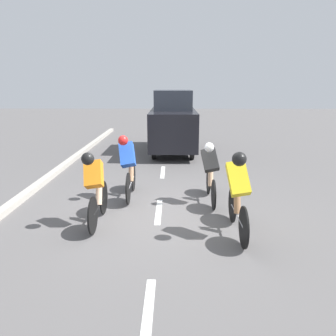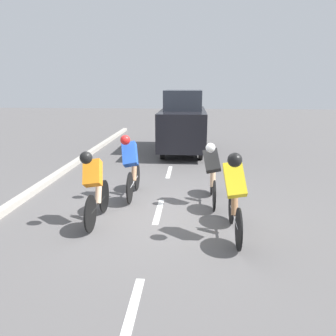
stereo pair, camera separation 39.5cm
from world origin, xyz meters
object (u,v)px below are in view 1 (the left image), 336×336
Objects in this scene: cyclist_yellow at (238,191)px; cyclist_orange at (95,186)px; cyclist_blue at (128,165)px; cyclist_black at (210,171)px; support_car at (173,122)px.

cyclist_orange is (2.57, -0.44, -0.06)m from cyclist_yellow.
cyclist_orange is at bearing 74.41° from cyclist_blue.
cyclist_black is 2.61m from cyclist_orange.
cyclist_orange is 0.39× the size of support_car.
support_car reaches higher than cyclist_yellow.
cyclist_black is at bearing -151.49° from cyclist_orange.
support_car is (0.82, -5.77, 0.44)m from cyclist_black.
cyclist_black is at bearing -80.48° from cyclist_yellow.
cyclist_yellow is 0.41× the size of support_car.
cyclist_orange reaches higher than cyclist_black.
cyclist_black is 0.40× the size of support_car.
cyclist_black is (0.28, -1.69, -0.09)m from cyclist_yellow.
cyclist_blue reaches higher than cyclist_orange.
support_car reaches higher than cyclist_blue.
cyclist_black is 5.84m from support_car.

